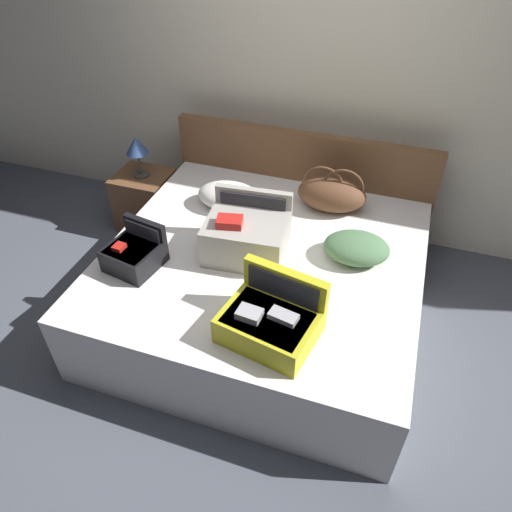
# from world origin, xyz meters

# --- Properties ---
(ground_plane) EXTENTS (12.00, 12.00, 0.00)m
(ground_plane) POSITION_xyz_m (0.00, 0.00, 0.00)
(ground_plane) COLOR #4C515B
(back_wall) EXTENTS (8.00, 0.10, 2.60)m
(back_wall) POSITION_xyz_m (0.00, 1.65, 1.30)
(back_wall) COLOR beige
(back_wall) RESTS_ON ground
(bed) EXTENTS (2.00, 1.90, 0.54)m
(bed) POSITION_xyz_m (0.00, 0.40, 0.27)
(bed) COLOR silver
(bed) RESTS_ON ground
(headboard) EXTENTS (2.04, 0.08, 0.93)m
(headboard) POSITION_xyz_m (0.00, 1.39, 0.47)
(headboard) COLOR brown
(headboard) RESTS_ON ground
(hard_case_large) EXTENTS (0.53, 0.46, 0.37)m
(hard_case_large) POSITION_xyz_m (-0.10, 0.38, 0.69)
(hard_case_large) COLOR gray
(hard_case_large) RESTS_ON bed
(hard_case_medium) EXTENTS (0.54, 0.47, 0.33)m
(hard_case_medium) POSITION_xyz_m (0.24, -0.22, 0.64)
(hard_case_medium) COLOR gold
(hard_case_medium) RESTS_ON bed
(hard_case_small) EXTENTS (0.35, 0.35, 0.26)m
(hard_case_small) POSITION_xyz_m (-0.72, 0.05, 0.63)
(hard_case_small) COLOR black
(hard_case_small) RESTS_ON bed
(duffel_bag) EXTENTS (0.50, 0.32, 0.33)m
(duffel_bag) POSITION_xyz_m (0.30, 1.05, 0.66)
(duffel_bag) COLOR brown
(duffel_bag) RESTS_ON bed
(pillow_near_headboard) EXTENTS (0.47, 0.33, 0.17)m
(pillow_near_headboard) POSITION_xyz_m (-0.41, 0.85, 0.62)
(pillow_near_headboard) COLOR white
(pillow_near_headboard) RESTS_ON bed
(pillow_center_head) EXTENTS (0.45, 0.37, 0.16)m
(pillow_center_head) POSITION_xyz_m (0.56, 0.56, 0.62)
(pillow_center_head) COLOR #4C724C
(pillow_center_head) RESTS_ON bed
(nightstand) EXTENTS (0.44, 0.40, 0.49)m
(nightstand) POSITION_xyz_m (-1.28, 1.10, 0.25)
(nightstand) COLOR brown
(nightstand) RESTS_ON ground
(table_lamp) EXTENTS (0.18, 0.18, 0.34)m
(table_lamp) POSITION_xyz_m (-1.28, 1.10, 0.75)
(table_lamp) COLOR #3F3833
(table_lamp) RESTS_ON nightstand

